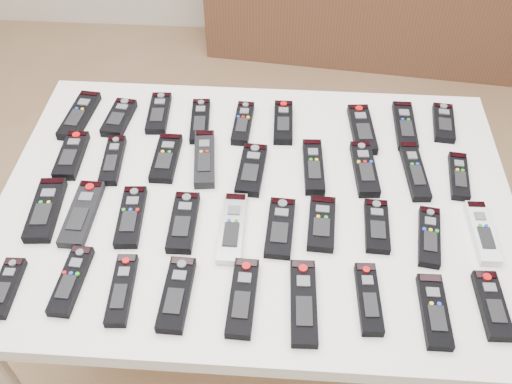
# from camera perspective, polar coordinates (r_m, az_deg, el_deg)

# --- Properties ---
(ground) EXTENTS (4.00, 4.00, 0.00)m
(ground) POSITION_cam_1_polar(r_m,az_deg,el_deg) (2.07, -2.18, -13.63)
(ground) COLOR olive
(ground) RESTS_ON ground
(table) EXTENTS (1.25, 0.88, 0.78)m
(table) POSITION_cam_1_polar(r_m,az_deg,el_deg) (1.43, 0.00, -2.13)
(table) COLOR white
(table) RESTS_ON ground
(remote_0) EXTENTS (0.07, 0.20, 0.02)m
(remote_0) POSITION_cam_1_polar(r_m,az_deg,el_deg) (1.67, -17.24, 7.33)
(remote_0) COLOR black
(remote_0) RESTS_ON table
(remote_1) EXTENTS (0.07, 0.15, 0.02)m
(remote_1) POSITION_cam_1_polar(r_m,az_deg,el_deg) (1.64, -13.53, 7.23)
(remote_1) COLOR black
(remote_1) RESTS_ON table
(remote_2) EXTENTS (0.06, 0.17, 0.02)m
(remote_2) POSITION_cam_1_polar(r_m,az_deg,el_deg) (1.63, -9.70, 7.80)
(remote_2) COLOR black
(remote_2) RESTS_ON table
(remote_3) EXTENTS (0.06, 0.18, 0.02)m
(remote_3) POSITION_cam_1_polar(r_m,az_deg,el_deg) (1.59, -5.61, 7.10)
(remote_3) COLOR black
(remote_3) RESTS_ON table
(remote_4) EXTENTS (0.05, 0.17, 0.02)m
(remote_4) POSITION_cam_1_polar(r_m,az_deg,el_deg) (1.58, -1.32, 6.91)
(remote_4) COLOR black
(remote_4) RESTS_ON table
(remote_5) EXTENTS (0.05, 0.17, 0.02)m
(remote_5) POSITION_cam_1_polar(r_m,az_deg,el_deg) (1.58, 2.74, 6.98)
(remote_5) COLOR black
(remote_5) RESTS_ON table
(remote_6) EXTENTS (0.07, 0.19, 0.02)m
(remote_6) POSITION_cam_1_polar(r_m,az_deg,el_deg) (1.58, 10.56, 6.21)
(remote_6) COLOR black
(remote_6) RESTS_ON table
(remote_7) EXTENTS (0.05, 0.19, 0.02)m
(remote_7) POSITION_cam_1_polar(r_m,az_deg,el_deg) (1.62, 14.66, 6.44)
(remote_7) COLOR black
(remote_7) RESTS_ON table
(remote_8) EXTENTS (0.07, 0.15, 0.02)m
(remote_8) POSITION_cam_1_polar(r_m,az_deg,el_deg) (1.66, 18.25, 6.59)
(remote_8) COLOR black
(remote_8) RESTS_ON table
(remote_9) EXTENTS (0.06, 0.17, 0.02)m
(remote_9) POSITION_cam_1_polar(r_m,az_deg,el_deg) (1.55, -17.98, 3.54)
(remote_9) COLOR black
(remote_9) RESTS_ON table
(remote_10) EXTENTS (0.06, 0.17, 0.02)m
(remote_10) POSITION_cam_1_polar(r_m,az_deg,el_deg) (1.51, -14.13, 3.11)
(remote_10) COLOR black
(remote_10) RESTS_ON table
(remote_11) EXTENTS (0.06, 0.17, 0.02)m
(remote_11) POSITION_cam_1_polar(r_m,az_deg,el_deg) (1.49, -8.98, 3.39)
(remote_11) COLOR black
(remote_11) RESTS_ON table
(remote_12) EXTENTS (0.07, 0.20, 0.02)m
(remote_12) POSITION_cam_1_polar(r_m,az_deg,el_deg) (1.47, -5.17, 3.34)
(remote_12) COLOR black
(remote_12) RESTS_ON table
(remote_13) EXTENTS (0.07, 0.18, 0.02)m
(remote_13) POSITION_cam_1_polar(r_m,az_deg,el_deg) (1.44, -0.46, 2.27)
(remote_13) COLOR black
(remote_13) RESTS_ON table
(remote_14) EXTENTS (0.06, 0.18, 0.02)m
(remote_14) POSITION_cam_1_polar(r_m,az_deg,el_deg) (1.45, 5.76, 2.55)
(remote_14) COLOR black
(remote_14) RESTS_ON table
(remote_15) EXTENTS (0.07, 0.19, 0.02)m
(remote_15) POSITION_cam_1_polar(r_m,az_deg,el_deg) (1.47, 10.80, 2.31)
(remote_15) COLOR black
(remote_15) RESTS_ON table
(remote_16) EXTENTS (0.06, 0.20, 0.02)m
(remote_16) POSITION_cam_1_polar(r_m,az_deg,el_deg) (1.49, 15.56, 2.05)
(remote_16) COLOR black
(remote_16) RESTS_ON table
(remote_17) EXTENTS (0.06, 0.16, 0.02)m
(remote_17) POSITION_cam_1_polar(r_m,az_deg,el_deg) (1.51, 19.63, 1.52)
(remote_17) COLOR black
(remote_17) RESTS_ON table
(remote_18) EXTENTS (0.08, 0.19, 0.02)m
(remote_18) POSITION_cam_1_polar(r_m,az_deg,el_deg) (1.44, -20.30, -1.65)
(remote_18) COLOR black
(remote_18) RESTS_ON table
(remote_19) EXTENTS (0.06, 0.20, 0.02)m
(remote_19) POSITION_cam_1_polar(r_m,az_deg,el_deg) (1.40, -17.00, -2.06)
(remote_19) COLOR black
(remote_19) RESTS_ON table
(remote_20) EXTENTS (0.07, 0.18, 0.02)m
(remote_20) POSITION_cam_1_polar(r_m,az_deg,el_deg) (1.37, -12.40, -2.40)
(remote_20) COLOR black
(remote_20) RESTS_ON table
(remote_21) EXTENTS (0.06, 0.17, 0.02)m
(remote_21) POSITION_cam_1_polar(r_m,az_deg,el_deg) (1.33, -7.28, -3.00)
(remote_21) COLOR black
(remote_21) RESTS_ON table
(remote_22) EXTENTS (0.05, 0.20, 0.02)m
(remote_22) POSITION_cam_1_polar(r_m,az_deg,el_deg) (1.31, -2.38, -3.60)
(remote_22) COLOR #B7B7BC
(remote_22) RESTS_ON table
(remote_23) EXTENTS (0.07, 0.17, 0.02)m
(remote_23) POSITION_cam_1_polar(r_m,az_deg,el_deg) (1.31, 2.43, -3.58)
(remote_23) COLOR black
(remote_23) RESTS_ON table
(remote_24) EXTENTS (0.07, 0.16, 0.02)m
(remote_24) POSITION_cam_1_polar(r_m,az_deg,el_deg) (1.33, 6.57, -3.14)
(remote_24) COLOR black
(remote_24) RESTS_ON table
(remote_25) EXTENTS (0.06, 0.15, 0.02)m
(remote_25) POSITION_cam_1_polar(r_m,az_deg,el_deg) (1.34, 11.99, -3.34)
(remote_25) COLOR black
(remote_25) RESTS_ON table
(remote_26) EXTENTS (0.07, 0.17, 0.02)m
(remote_26) POSITION_cam_1_polar(r_m,az_deg,el_deg) (1.35, 16.94, -4.28)
(remote_26) COLOR black
(remote_26) RESTS_ON table
(remote_27) EXTENTS (0.05, 0.18, 0.02)m
(remote_27) POSITION_cam_1_polar(r_m,az_deg,el_deg) (1.40, 21.70, -3.77)
(remote_27) COLOR silver
(remote_27) RESTS_ON table
(remote_28) EXTENTS (0.05, 0.14, 0.02)m
(remote_28) POSITION_cam_1_polar(r_m,az_deg,el_deg) (1.32, -23.72, -8.74)
(remote_28) COLOR black
(remote_28) RESTS_ON table
(remote_29) EXTENTS (0.06, 0.17, 0.02)m
(remote_29) POSITION_cam_1_polar(r_m,az_deg,el_deg) (1.29, -18.00, -8.40)
(remote_29) COLOR black
(remote_29) RESTS_ON table
(remote_30) EXTENTS (0.05, 0.17, 0.02)m
(remote_30) POSITION_cam_1_polar(r_m,az_deg,el_deg) (1.24, -13.28, -9.47)
(remote_30) COLOR black
(remote_30) RESTS_ON table
(remote_31) EXTENTS (0.06, 0.18, 0.02)m
(remote_31) POSITION_cam_1_polar(r_m,az_deg,el_deg) (1.22, -7.95, -10.08)
(remote_31) COLOR black
(remote_31) RESTS_ON table
(remote_32) EXTENTS (0.06, 0.19, 0.02)m
(remote_32) POSITION_cam_1_polar(r_m,az_deg,el_deg) (1.20, -1.35, -10.49)
(remote_32) COLOR black
(remote_32) RESTS_ON table
(remote_33) EXTENTS (0.06, 0.20, 0.02)m
(remote_33) POSITION_cam_1_polar(r_m,az_deg,el_deg) (1.20, 4.78, -10.92)
(remote_33) COLOR black
(remote_33) RESTS_ON table
(remote_34) EXTENTS (0.05, 0.17, 0.02)m
(remote_34) POSITION_cam_1_polar(r_m,az_deg,el_deg) (1.22, 11.20, -10.41)
(remote_34) COLOR black
(remote_34) RESTS_ON table
(remote_35) EXTENTS (0.05, 0.17, 0.02)m
(remote_35) POSITION_cam_1_polar(r_m,az_deg,el_deg) (1.24, 17.41, -11.29)
(remote_35) COLOR black
(remote_35) RESTS_ON table
(remote_36) EXTENTS (0.05, 0.16, 0.02)m
(remote_36) POSITION_cam_1_polar(r_m,az_deg,el_deg) (1.28, 22.53, -10.40)
(remote_36) COLOR black
(remote_36) RESTS_ON table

